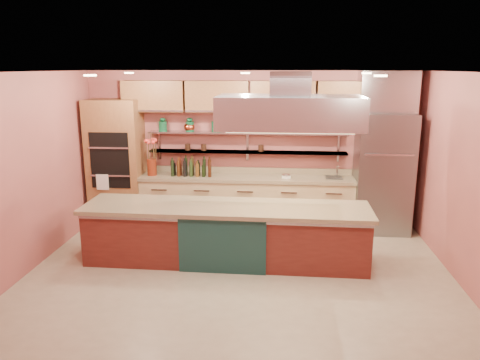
# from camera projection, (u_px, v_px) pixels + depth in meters

# --- Properties ---
(floor) EXTENTS (6.00, 5.00, 0.02)m
(floor) POSITION_uv_depth(u_px,v_px,m) (238.00, 277.00, 6.55)
(floor) COLOR tan
(floor) RESTS_ON ground
(ceiling) EXTENTS (6.00, 5.00, 0.02)m
(ceiling) POSITION_uv_depth(u_px,v_px,m) (238.00, 72.00, 5.89)
(ceiling) COLOR black
(ceiling) RESTS_ON wall_back
(wall_back) EXTENTS (6.00, 0.04, 2.80)m
(wall_back) POSITION_uv_depth(u_px,v_px,m) (250.00, 148.00, 8.64)
(wall_back) COLOR #A7544F
(wall_back) RESTS_ON floor
(wall_front) EXTENTS (6.00, 0.04, 2.80)m
(wall_front) POSITION_uv_depth(u_px,v_px,m) (210.00, 252.00, 3.80)
(wall_front) COLOR #A7544F
(wall_front) RESTS_ON floor
(wall_left) EXTENTS (0.04, 5.00, 2.80)m
(wall_left) POSITION_uv_depth(u_px,v_px,m) (23.00, 175.00, 6.47)
(wall_left) COLOR #A7544F
(wall_left) RESTS_ON floor
(wall_right) EXTENTS (0.04, 5.00, 2.80)m
(wall_right) POSITION_uv_depth(u_px,v_px,m) (472.00, 185.00, 5.96)
(wall_right) COLOR #A7544F
(wall_right) RESTS_ON floor
(oven_stack) EXTENTS (0.95, 0.64, 2.30)m
(oven_stack) POSITION_uv_depth(u_px,v_px,m) (116.00, 162.00, 8.59)
(oven_stack) COLOR brown
(oven_stack) RESTS_ON floor
(refrigerator) EXTENTS (0.95, 0.72, 2.10)m
(refrigerator) POSITION_uv_depth(u_px,v_px,m) (383.00, 173.00, 8.17)
(refrigerator) COLOR slate
(refrigerator) RESTS_ON floor
(back_counter) EXTENTS (3.84, 0.64, 0.93)m
(back_counter) POSITION_uv_depth(u_px,v_px,m) (246.00, 201.00, 8.57)
(back_counter) COLOR tan
(back_counter) RESTS_ON floor
(wall_shelf_lower) EXTENTS (3.60, 0.26, 0.03)m
(wall_shelf_lower) POSITION_uv_depth(u_px,v_px,m) (247.00, 152.00, 8.53)
(wall_shelf_lower) COLOR #A9AAB0
(wall_shelf_lower) RESTS_ON wall_back
(wall_shelf_upper) EXTENTS (3.60, 0.26, 0.03)m
(wall_shelf_upper) POSITION_uv_depth(u_px,v_px,m) (247.00, 133.00, 8.44)
(wall_shelf_upper) COLOR #A9AAB0
(wall_shelf_upper) RESTS_ON wall_back
(upper_cabinets) EXTENTS (4.60, 0.36, 0.55)m
(upper_cabinets) POSITION_uv_depth(u_px,v_px,m) (250.00, 97.00, 8.24)
(upper_cabinets) COLOR brown
(upper_cabinets) RESTS_ON wall_back
(range_hood) EXTENTS (2.00, 1.00, 0.45)m
(range_hood) POSITION_uv_depth(u_px,v_px,m) (290.00, 112.00, 6.50)
(range_hood) COLOR #A9AAB0
(range_hood) RESTS_ON ceiling
(ceiling_downlights) EXTENTS (4.00, 2.80, 0.02)m
(ceiling_downlights) POSITION_uv_depth(u_px,v_px,m) (239.00, 74.00, 6.09)
(ceiling_downlights) COLOR #FFE5A5
(ceiling_downlights) RESTS_ON ceiling
(island) EXTENTS (4.16, 0.96, 0.86)m
(island) POSITION_uv_depth(u_px,v_px,m) (226.00, 233.00, 7.00)
(island) COLOR maroon
(island) RESTS_ON floor
(flower_vase) EXTENTS (0.21, 0.21, 0.30)m
(flower_vase) POSITION_uv_depth(u_px,v_px,m) (152.00, 167.00, 8.52)
(flower_vase) COLOR maroon
(flower_vase) RESTS_ON back_counter
(oil_bottle_cluster) EXTENTS (0.82, 0.54, 0.26)m
(oil_bottle_cluster) POSITION_uv_depth(u_px,v_px,m) (192.00, 169.00, 8.47)
(oil_bottle_cluster) COLOR black
(oil_bottle_cluster) RESTS_ON back_counter
(kitchen_scale) EXTENTS (0.18, 0.15, 0.09)m
(kitchen_scale) POSITION_uv_depth(u_px,v_px,m) (286.00, 176.00, 8.34)
(kitchen_scale) COLOR silver
(kitchen_scale) RESTS_ON back_counter
(bar_faucet) EXTENTS (0.04, 0.04, 0.23)m
(bar_faucet) POSITION_uv_depth(u_px,v_px,m) (337.00, 171.00, 8.35)
(bar_faucet) COLOR silver
(bar_faucet) RESTS_ON back_counter
(copper_kettle) EXTENTS (0.25, 0.25, 0.16)m
(copper_kettle) POSITION_uv_depth(u_px,v_px,m) (189.00, 127.00, 8.51)
(copper_kettle) COLOR #C24C2C
(copper_kettle) RESTS_ON wall_shelf_upper
(green_canister) EXTENTS (0.20, 0.20, 0.19)m
(green_canister) POSITION_uv_depth(u_px,v_px,m) (216.00, 126.00, 8.47)
(green_canister) COLOR #0E4225
(green_canister) RESTS_ON wall_shelf_upper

